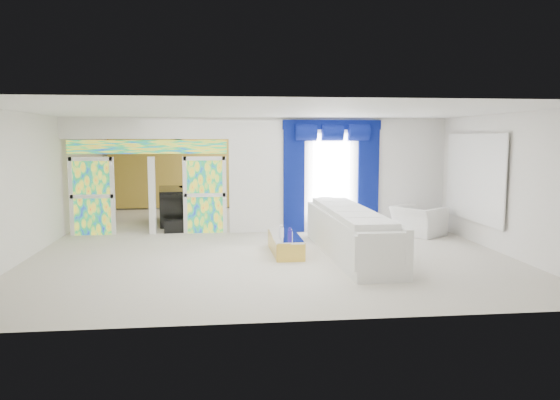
{
  "coord_description": "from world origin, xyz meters",
  "views": [
    {
      "loc": [
        -1.01,
        -12.88,
        2.47
      ],
      "look_at": [
        0.3,
        -1.2,
        1.1
      ],
      "focal_mm": 34.07,
      "sensor_mm": 36.0,
      "label": 1
    }
  ],
  "objects": [
    {
      "name": "dividing_header",
      "position": [
        -2.85,
        1.0,
        2.73
      ],
      "size": [
        4.3,
        0.18,
        0.55
      ],
      "primitive_type": "cube",
      "color": "white",
      "rests_on": "dividing_wall"
    },
    {
      "name": "chandelier",
      "position": [
        -2.3,
        3.4,
        2.65
      ],
      "size": [
        0.6,
        0.6,
        0.6
      ],
      "primitive_type": "sphere",
      "color": "gold",
      "rests_on": "ceiling"
    },
    {
      "name": "blue_drape_left",
      "position": [
        0.9,
        0.87,
        1.4
      ],
      "size": [
        0.55,
        0.1,
        2.8
      ],
      "primitive_type": "cube",
      "color": "#030D4A",
      "rests_on": "ground"
    },
    {
      "name": "grand_piano",
      "position": [
        -2.03,
        2.8,
        0.51
      ],
      "size": [
        1.75,
        2.17,
        1.02
      ],
      "primitive_type": "cube",
      "rotation": [
        0.0,
        0.0,
        0.11
      ],
      "color": "black",
      "rests_on": "ground"
    },
    {
      "name": "piano_bench",
      "position": [
        -2.03,
        1.2,
        0.16
      ],
      "size": [
        1.0,
        0.48,
        0.32
      ],
      "primitive_type": "cube",
      "rotation": [
        0.0,
        0.0,
        0.11
      ],
      "color": "black",
      "rests_on": "ground"
    },
    {
      "name": "table_lamp",
      "position": [
        1.67,
        0.48,
        0.67
      ],
      "size": [
        0.36,
        0.36,
        0.58
      ],
      "primitive_type": "cylinder",
      "color": "white",
      "rests_on": "console_table"
    },
    {
      "name": "floor",
      "position": [
        0.0,
        0.0,
        0.0
      ],
      "size": [
        12.0,
        12.0,
        0.0
      ],
      "primitive_type": "plane",
      "color": "#B7AF9E",
      "rests_on": "ground"
    },
    {
      "name": "tv_console",
      "position": [
        -4.43,
        2.86,
        0.43
      ],
      "size": [
        0.65,
        0.6,
        0.85
      ],
      "primitive_type": "cube",
      "rotation": [
        0.0,
        0.0,
        -0.13
      ],
      "color": "#A28651",
      "rests_on": "ground"
    },
    {
      "name": "window_pane",
      "position": [
        1.9,
        0.9,
        1.45
      ],
      "size": [
        1.0,
        0.02,
        2.3
      ],
      "primitive_type": "cube",
      "color": "white",
      "rests_on": "dividing_wall"
    },
    {
      "name": "stained_panel_left",
      "position": [
        -4.28,
        1.0,
        1.0
      ],
      "size": [
        0.95,
        0.04,
        2.0
      ],
      "primitive_type": "cube",
      "color": "#994C3F",
      "rests_on": "ground"
    },
    {
      "name": "coffee_table",
      "position": [
        0.36,
        -1.71,
        0.19
      ],
      "size": [
        0.61,
        1.73,
        0.38
      ],
      "primitive_type": "cube",
      "rotation": [
        0.0,
        0.0,
        0.02
      ],
      "color": "gold",
      "rests_on": "ground"
    },
    {
      "name": "white_sofa",
      "position": [
        1.71,
        -2.01,
        0.44
      ],
      "size": [
        1.08,
        4.61,
        0.87
      ],
      "primitive_type": "cube",
      "rotation": [
        0.0,
        0.0,
        0.02
      ],
      "color": "silver",
      "rests_on": "ground"
    },
    {
      "name": "console_table",
      "position": [
        1.97,
        0.48,
        0.19
      ],
      "size": [
        1.16,
        0.48,
        0.38
      ],
      "primitive_type": "cube",
      "rotation": [
        0.0,
        0.0,
        -0.11
      ],
      "color": "white",
      "rests_on": "ground"
    },
    {
      "name": "gold_curtains",
      "position": [
        0.0,
        5.9,
        1.5
      ],
      "size": [
        9.7,
        0.12,
        2.9
      ],
      "primitive_type": "cube",
      "color": "#B0982A",
      "rests_on": "ground"
    },
    {
      "name": "dividing_wall",
      "position": [
        2.15,
        1.0,
        1.5
      ],
      "size": [
        5.7,
        0.18,
        3.0
      ],
      "primitive_type": "cube",
      "color": "white",
      "rests_on": "ground"
    },
    {
      "name": "wall_mirror",
      "position": [
        4.94,
        -1.0,
        1.55
      ],
      "size": [
        0.04,
        2.7,
        1.9
      ],
      "primitive_type": "cube",
      "color": "white",
      "rests_on": "ground"
    },
    {
      "name": "decanters",
      "position": [
        0.37,
        -1.92,
        0.47
      ],
      "size": [
        0.22,
        1.03,
        0.23
      ],
      "color": "silver",
      "rests_on": "coffee_table"
    },
    {
      "name": "blue_drape_right",
      "position": [
        2.9,
        0.87,
        1.4
      ],
      "size": [
        0.55,
        0.1,
        2.8
      ],
      "primitive_type": "cube",
      "color": "#030D4A",
      "rests_on": "ground"
    },
    {
      "name": "stained_transom",
      "position": [
        -2.85,
        1.0,
        2.25
      ],
      "size": [
        4.0,
        0.05,
        0.35
      ],
      "primitive_type": "cube",
      "color": "#994C3F",
      "rests_on": "dividing_header"
    },
    {
      "name": "stained_panel_right",
      "position": [
        -1.42,
        1.0,
        1.0
      ],
      "size": [
        0.95,
        0.04,
        2.0
      ],
      "primitive_type": "cube",
      "color": "#994C3F",
      "rests_on": "ground"
    },
    {
      "name": "armchair",
      "position": [
        4.01,
        0.03,
        0.37
      ],
      "size": [
        1.48,
        1.51,
        0.75
      ],
      "primitive_type": "imported",
      "rotation": [
        0.0,
        0.0,
        2.16
      ],
      "color": "silver",
      "rests_on": "ground"
    },
    {
      "name": "blue_pelmet",
      "position": [
        1.9,
        0.87,
        2.82
      ],
      "size": [
        2.6,
        0.12,
        0.25
      ],
      "primitive_type": "cube",
      "color": "#030D4A",
      "rests_on": "dividing_wall"
    }
  ]
}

